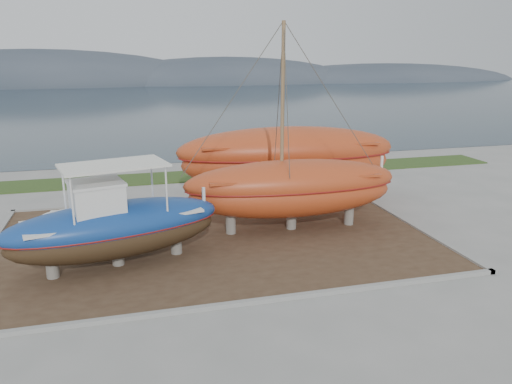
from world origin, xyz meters
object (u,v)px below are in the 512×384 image
object	(u,v)px
blue_caique	(115,216)
orange_bare_hull	(287,165)
orange_sailboat	(293,130)
white_dinghy	(84,221)

from	to	relation	value
blue_caique	orange_bare_hull	size ratio (longest dim) A/B	0.68
blue_caique	orange_sailboat	distance (m)	8.28
blue_caique	orange_bare_hull	xyz separation A→B (m)	(8.86, 6.68, 0.00)
white_dinghy	orange_sailboat	world-z (taller)	orange_sailboat
white_dinghy	orange_sailboat	size ratio (longest dim) A/B	0.38
orange_sailboat	orange_bare_hull	xyz separation A→B (m)	(1.28, 4.53, -2.55)
orange_sailboat	blue_caique	bearing A→B (deg)	-162.11
white_dinghy	orange_bare_hull	bearing A→B (deg)	20.03
blue_caique	white_dinghy	bearing A→B (deg)	95.99
orange_sailboat	orange_bare_hull	distance (m)	5.36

